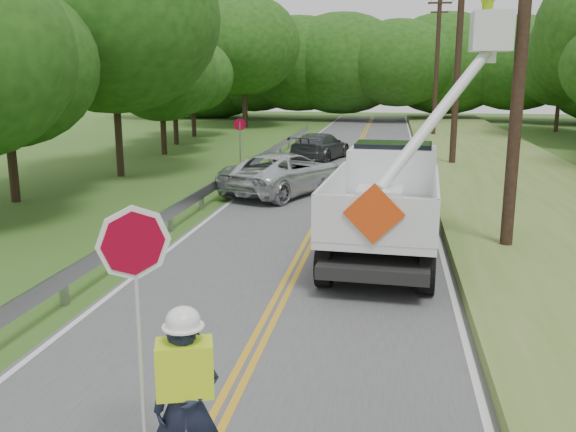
# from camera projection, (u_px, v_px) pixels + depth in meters

# --- Properties ---
(road) EXTENTS (7.20, 96.00, 0.03)m
(road) POSITION_uv_depth(u_px,v_px,m) (327.00, 207.00, 21.17)
(road) COLOR #4E4E51
(road) RESTS_ON ground
(guardrail) EXTENTS (0.18, 48.00, 0.77)m
(guardrail) POSITION_uv_depth(u_px,v_px,m) (219.00, 184.00, 22.57)
(guardrail) COLOR gray
(guardrail) RESTS_ON ground
(utility_poles) EXTENTS (1.60, 43.30, 10.00)m
(utility_poles) POSITION_uv_depth(u_px,v_px,m) (478.00, 50.00, 22.11)
(utility_poles) COLOR black
(utility_poles) RESTS_ON ground
(tall_grass_verge) EXTENTS (7.00, 96.00, 0.30)m
(tall_grass_verge) POSITION_uv_depth(u_px,v_px,m) (547.00, 211.00, 20.00)
(tall_grass_verge) COLOR #52752A
(tall_grass_verge) RESTS_ON ground
(treeline_left) EXTENTS (10.05, 55.00, 10.99)m
(treeline_left) POSITION_uv_depth(u_px,v_px,m) (177.00, 49.00, 36.45)
(treeline_left) COLOR #332319
(treeline_left) RESTS_ON ground
(treeline_horizon) EXTENTS (56.09, 15.19, 11.35)m
(treeline_horizon) POSITION_uv_depth(u_px,v_px,m) (375.00, 63.00, 60.64)
(treeline_horizon) COLOR #184210
(treeline_horizon) RESTS_ON ground
(flagger) EXTENTS (1.15, 0.68, 3.14)m
(flagger) POSITION_uv_depth(u_px,v_px,m) (185.00, 393.00, 6.56)
(flagger) COLOR #191E33
(flagger) RESTS_ON road
(bucket_truck) EXTENTS (4.15, 7.36, 7.02)m
(bucket_truck) POSITION_uv_depth(u_px,v_px,m) (395.00, 186.00, 16.17)
(bucket_truck) COLOR black
(bucket_truck) RESTS_ON road
(suv_silver) EXTENTS (4.65, 6.22, 1.57)m
(suv_silver) POSITION_uv_depth(u_px,v_px,m) (285.00, 173.00, 23.46)
(suv_silver) COLOR silver
(suv_silver) RESTS_ON road
(suv_darkgrey) EXTENTS (3.11, 5.22, 1.42)m
(suv_darkgrey) POSITION_uv_depth(u_px,v_px,m) (320.00, 146.00, 32.87)
(suv_darkgrey) COLOR #393D40
(suv_darkgrey) RESTS_ON road
(stop_sign_permanent) EXTENTS (0.54, 0.15, 2.57)m
(stop_sign_permanent) POSITION_uv_depth(u_px,v_px,m) (240.00, 138.00, 27.23)
(stop_sign_permanent) COLOR gray
(stop_sign_permanent) RESTS_ON ground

